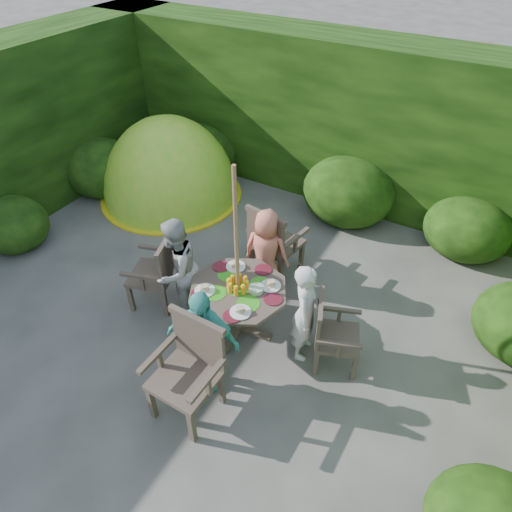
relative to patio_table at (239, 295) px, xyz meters
The scene contains 13 objects.
ground 0.80m from the patio_table, 135.75° to the right, with size 60.00×60.00×0.00m, color #494641.
hedge_enclosure 1.23m from the patio_table, 113.99° to the left, with size 9.00×9.00×2.50m.
patio_table is the anchor object (origin of this frame).
parasol_pole 0.54m from the patio_table, 161.24° to the right, with size 0.04×0.04×2.20m, color brown.
garden_chair_right 1.11m from the patio_table, ahead, with size 0.62×0.65×0.87m.
garden_chair_left 1.10m from the patio_table, behind, with size 0.67×0.71×0.97m.
garden_chair_back 1.09m from the patio_table, 97.40° to the left, with size 0.70×0.64×1.04m.
garden_chair_front 1.09m from the patio_table, 83.64° to the right, with size 0.65×0.58×1.06m.
child_right 0.80m from the patio_table, ahead, with size 0.45×0.30×1.25m, color silver.
child_left 0.81m from the patio_table, behind, with size 0.65×0.50×1.33m, color #A4A39E.
child_back 0.80m from the patio_table, 96.24° to the left, with size 0.58×0.38×1.19m, color #D97159.
child_front 0.81m from the patio_table, 84.32° to the right, with size 0.76×0.32×1.30m, color #50BCB5.
dome_tent 3.32m from the patio_table, 142.71° to the left, with size 2.38×2.38×2.72m.
Camera 1 is at (2.44, -2.69, 4.18)m, focal length 32.00 mm.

